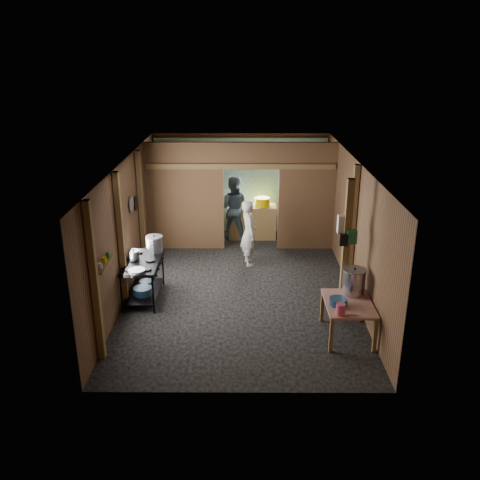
{
  "coord_description": "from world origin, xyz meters",
  "views": [
    {
      "loc": [
        0.05,
        -9.64,
        4.63
      ],
      "look_at": [
        0.0,
        -0.2,
        1.1
      ],
      "focal_mm": 38.55,
      "sensor_mm": 36.0,
      "label": 1
    }
  ],
  "objects_px": {
    "gas_range": "(143,280)",
    "cook": "(249,233)",
    "prep_table": "(347,319)",
    "pink_bucket": "(341,309)",
    "stock_pot": "(354,282)",
    "stove_pot_large": "(155,244)",
    "yellow_tub": "(262,202)"
  },
  "relations": [
    {
      "from": "yellow_tub",
      "to": "cook",
      "type": "xyz_separation_m",
      "value": [
        -0.36,
        -1.76,
        -0.21
      ]
    },
    {
      "from": "pink_bucket",
      "to": "cook",
      "type": "xyz_separation_m",
      "value": [
        -1.43,
        3.53,
        0.02
      ]
    },
    {
      "from": "stock_pot",
      "to": "pink_bucket",
      "type": "xyz_separation_m",
      "value": [
        -0.35,
        -0.76,
        -0.12
      ]
    },
    {
      "from": "prep_table",
      "to": "cook",
      "type": "relative_size",
      "value": 0.72
    },
    {
      "from": "stock_pot",
      "to": "cook",
      "type": "height_order",
      "value": "cook"
    },
    {
      "from": "prep_table",
      "to": "cook",
      "type": "height_order",
      "value": "cook"
    },
    {
      "from": "stock_pot",
      "to": "yellow_tub",
      "type": "relative_size",
      "value": 1.22
    },
    {
      "from": "gas_range",
      "to": "cook",
      "type": "bearing_deg",
      "value": 39.77
    },
    {
      "from": "pink_bucket",
      "to": "gas_range",
      "type": "bearing_deg",
      "value": 152.66
    },
    {
      "from": "pink_bucket",
      "to": "prep_table",
      "type": "bearing_deg",
      "value": 62.37
    },
    {
      "from": "prep_table",
      "to": "pink_bucket",
      "type": "xyz_separation_m",
      "value": [
        -0.21,
        -0.41,
        0.41
      ]
    },
    {
      "from": "gas_range",
      "to": "stove_pot_large",
      "type": "bearing_deg",
      "value": 70.7
    },
    {
      "from": "gas_range",
      "to": "prep_table",
      "type": "height_order",
      "value": "gas_range"
    },
    {
      "from": "gas_range",
      "to": "stove_pot_large",
      "type": "height_order",
      "value": "stove_pot_large"
    },
    {
      "from": "prep_table",
      "to": "pink_bucket",
      "type": "bearing_deg",
      "value": -117.63
    },
    {
      "from": "gas_range",
      "to": "prep_table",
      "type": "xyz_separation_m",
      "value": [
        3.71,
        -1.4,
        -0.08
      ]
    },
    {
      "from": "stove_pot_large",
      "to": "pink_bucket",
      "type": "height_order",
      "value": "stove_pot_large"
    },
    {
      "from": "gas_range",
      "to": "cook",
      "type": "relative_size",
      "value": 0.89
    },
    {
      "from": "cook",
      "to": "prep_table",
      "type": "bearing_deg",
      "value": -164.2
    },
    {
      "from": "stock_pot",
      "to": "pink_bucket",
      "type": "bearing_deg",
      "value": -114.88
    },
    {
      "from": "gas_range",
      "to": "cook",
      "type": "distance_m",
      "value": 2.72
    },
    {
      "from": "stock_pot",
      "to": "cook",
      "type": "distance_m",
      "value": 3.29
    },
    {
      "from": "stock_pot",
      "to": "gas_range",
      "type": "bearing_deg",
      "value": 164.75
    },
    {
      "from": "prep_table",
      "to": "stove_pot_large",
      "type": "relative_size",
      "value": 3.12
    },
    {
      "from": "prep_table",
      "to": "pink_bucket",
      "type": "height_order",
      "value": "pink_bucket"
    },
    {
      "from": "cook",
      "to": "stove_pot_large",
      "type": "bearing_deg",
      "value": 111.11
    },
    {
      "from": "stock_pot",
      "to": "cook",
      "type": "relative_size",
      "value": 0.31
    },
    {
      "from": "prep_table",
      "to": "stock_pot",
      "type": "height_order",
      "value": "stock_pot"
    },
    {
      "from": "stove_pot_large",
      "to": "stock_pot",
      "type": "distance_m",
      "value": 3.99
    },
    {
      "from": "stove_pot_large",
      "to": "cook",
      "type": "distance_m",
      "value": 2.27
    },
    {
      "from": "stock_pot",
      "to": "yellow_tub",
      "type": "xyz_separation_m",
      "value": [
        -1.42,
        4.53,
        0.11
      ]
    },
    {
      "from": "stock_pot",
      "to": "pink_bucket",
      "type": "relative_size",
      "value": 2.56
    }
  ]
}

